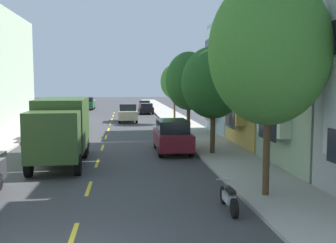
{
  "coord_description": "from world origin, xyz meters",
  "views": [
    {
      "loc": [
        1.42,
        -8.52,
        4.11
      ],
      "look_at": [
        4.61,
        20.52,
        1.29
      ],
      "focal_mm": 42.63,
      "sensor_mm": 36.0,
      "label": 1
    }
  ],
  "objects_px": {
    "delivery_box_truck": "(61,127)",
    "parked_pickup_white": "(73,112)",
    "street_tree_third": "(189,81)",
    "moving_champagne_sedan": "(128,113)",
    "parked_hatchback_orange": "(144,105)",
    "parked_suv_forest": "(88,103)",
    "parked_pickup_sky": "(60,120)",
    "street_tree_farthest": "(175,82)",
    "parked_sedan_black": "(146,108)",
    "street_tree_nearest": "(269,51)",
    "parked_suv_burgundy": "(172,136)",
    "street_tree_second": "(213,83)",
    "parked_hatchback_red": "(43,130)",
    "parked_motorcycle": "(229,198)"
  },
  "relations": [
    {
      "from": "street_tree_nearest",
      "to": "street_tree_farthest",
      "type": "distance_m",
      "value": 25.85
    },
    {
      "from": "parked_hatchback_orange",
      "to": "parked_suv_forest",
      "type": "bearing_deg",
      "value": 160.8
    },
    {
      "from": "street_tree_nearest",
      "to": "street_tree_second",
      "type": "distance_m",
      "value": 8.68
    },
    {
      "from": "street_tree_second",
      "to": "parked_sedan_black",
      "type": "distance_m",
      "value": 31.44
    },
    {
      "from": "street_tree_third",
      "to": "parked_hatchback_red",
      "type": "relative_size",
      "value": 1.58
    },
    {
      "from": "delivery_box_truck",
      "to": "parked_pickup_sky",
      "type": "relative_size",
      "value": 1.41
    },
    {
      "from": "parked_hatchback_orange",
      "to": "parked_pickup_sky",
      "type": "bearing_deg",
      "value": -110.06
    },
    {
      "from": "delivery_box_truck",
      "to": "parked_sedan_black",
      "type": "relative_size",
      "value": 1.65
    },
    {
      "from": "street_tree_second",
      "to": "parked_suv_burgundy",
      "type": "distance_m",
      "value": 4.02
    },
    {
      "from": "parked_pickup_sky",
      "to": "parked_suv_forest",
      "type": "bearing_deg",
      "value": 89.9
    },
    {
      "from": "street_tree_farthest",
      "to": "parked_suv_burgundy",
      "type": "distance_m",
      "value": 16.41
    },
    {
      "from": "street_tree_nearest",
      "to": "parked_pickup_sky",
      "type": "relative_size",
      "value": 1.44
    },
    {
      "from": "parked_sedan_black",
      "to": "parked_suv_forest",
      "type": "distance_m",
      "value": 13.04
    },
    {
      "from": "street_tree_nearest",
      "to": "parked_pickup_sky",
      "type": "height_order",
      "value": "street_tree_nearest"
    },
    {
      "from": "street_tree_third",
      "to": "parked_hatchback_orange",
      "type": "relative_size",
      "value": 1.58
    },
    {
      "from": "parked_pickup_sky",
      "to": "street_tree_third",
      "type": "bearing_deg",
      "value": -27.03
    },
    {
      "from": "parked_suv_forest",
      "to": "street_tree_nearest",
      "type": "bearing_deg",
      "value": -77.9
    },
    {
      "from": "delivery_box_truck",
      "to": "parked_pickup_white",
      "type": "xyz_separation_m",
      "value": [
        -2.68,
        26.03,
        -1.05
      ]
    },
    {
      "from": "parked_suv_burgundy",
      "to": "parked_hatchback_orange",
      "type": "distance_m",
      "value": 36.68
    },
    {
      "from": "street_tree_nearest",
      "to": "parked_hatchback_orange",
      "type": "relative_size",
      "value": 1.9
    },
    {
      "from": "parked_hatchback_orange",
      "to": "moving_champagne_sedan",
      "type": "bearing_deg",
      "value": -98.57
    },
    {
      "from": "parked_sedan_black",
      "to": "parked_hatchback_orange",
      "type": "distance_m",
      "value": 6.78
    },
    {
      "from": "delivery_box_truck",
      "to": "moving_champagne_sedan",
      "type": "distance_m",
      "value": 21.99
    },
    {
      "from": "parked_pickup_white",
      "to": "moving_champagne_sedan",
      "type": "bearing_deg",
      "value": -34.7
    },
    {
      "from": "street_tree_third",
      "to": "moving_champagne_sedan",
      "type": "distance_m",
      "value": 13.06
    },
    {
      "from": "parked_suv_burgundy",
      "to": "street_tree_nearest",
      "type": "bearing_deg",
      "value": -77.71
    },
    {
      "from": "street_tree_third",
      "to": "parked_sedan_black",
      "type": "distance_m",
      "value": 22.94
    },
    {
      "from": "street_tree_second",
      "to": "delivery_box_truck",
      "type": "xyz_separation_m",
      "value": [
        -8.21,
        -1.29,
        -2.25
      ]
    },
    {
      "from": "parked_hatchback_orange",
      "to": "parked_suv_forest",
      "type": "height_order",
      "value": "parked_suv_forest"
    },
    {
      "from": "street_tree_third",
      "to": "moving_champagne_sedan",
      "type": "bearing_deg",
      "value": 111.34
    },
    {
      "from": "moving_champagne_sedan",
      "to": "parked_hatchback_orange",
      "type": "bearing_deg",
      "value": 81.43
    },
    {
      "from": "street_tree_third",
      "to": "parked_suv_burgundy",
      "type": "distance_m",
      "value": 8.31
    },
    {
      "from": "parked_suv_burgundy",
      "to": "parked_hatchback_orange",
      "type": "height_order",
      "value": "parked_suv_burgundy"
    },
    {
      "from": "delivery_box_truck",
      "to": "street_tree_farthest",
      "type": "bearing_deg",
      "value": 66.1
    },
    {
      "from": "street_tree_third",
      "to": "parked_pickup_sky",
      "type": "relative_size",
      "value": 1.2
    },
    {
      "from": "parked_sedan_black",
      "to": "street_tree_nearest",
      "type": "bearing_deg",
      "value": -87.06
    },
    {
      "from": "street_tree_nearest",
      "to": "parked_hatchback_red",
      "type": "height_order",
      "value": "street_tree_nearest"
    },
    {
      "from": "parked_pickup_white",
      "to": "parked_suv_burgundy",
      "type": "bearing_deg",
      "value": -69.59
    },
    {
      "from": "street_tree_third",
      "to": "parked_suv_forest",
      "type": "height_order",
      "value": "street_tree_third"
    },
    {
      "from": "parked_pickup_sky",
      "to": "parked_sedan_black",
      "type": "distance_m",
      "value": 19.19
    },
    {
      "from": "street_tree_farthest",
      "to": "parked_hatchback_orange",
      "type": "distance_m",
      "value": 21.13
    },
    {
      "from": "street_tree_third",
      "to": "parked_hatchback_red",
      "type": "distance_m",
      "value": 11.44
    },
    {
      "from": "street_tree_farthest",
      "to": "moving_champagne_sedan",
      "type": "relative_size",
      "value": 1.21
    },
    {
      "from": "parked_hatchback_red",
      "to": "parked_suv_forest",
      "type": "relative_size",
      "value": 0.84
    },
    {
      "from": "parked_hatchback_red",
      "to": "moving_champagne_sedan",
      "type": "distance_m",
      "value": 14.66
    },
    {
      "from": "street_tree_farthest",
      "to": "parked_pickup_white",
      "type": "distance_m",
      "value": 13.65
    },
    {
      "from": "parked_sedan_black",
      "to": "parked_pickup_white",
      "type": "xyz_separation_m",
      "value": [
        -8.84,
        -6.46,
        0.08
      ]
    },
    {
      "from": "street_tree_nearest",
      "to": "parked_sedan_black",
      "type": "distance_m",
      "value": 40.1
    },
    {
      "from": "parked_motorcycle",
      "to": "parked_pickup_white",
      "type": "bearing_deg",
      "value": 104.98
    },
    {
      "from": "parked_hatchback_red",
      "to": "moving_champagne_sedan",
      "type": "bearing_deg",
      "value": 65.04
    }
  ]
}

